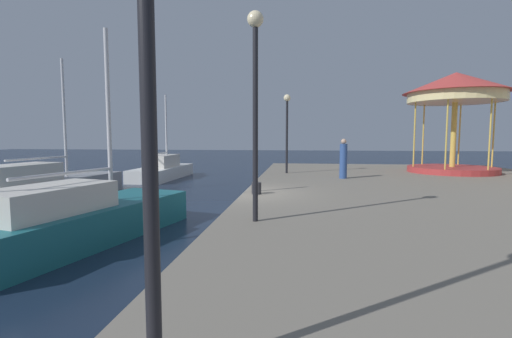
# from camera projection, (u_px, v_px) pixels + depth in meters

# --- Properties ---
(ground_plane) EXTENTS (120.00, 120.00, 0.00)m
(ground_plane) POSITION_uv_depth(u_px,v_px,m) (243.00, 215.00, 12.64)
(ground_plane) COLOR #162338
(quay_dock) EXTENTS (14.34, 27.76, 0.80)m
(quay_dock) POSITION_uv_depth(u_px,v_px,m) (464.00, 209.00, 11.74)
(quay_dock) COLOR gray
(quay_dock) RESTS_ON ground
(sailboat_teal) EXTENTS (3.65, 6.86, 5.68)m
(sailboat_teal) POSITION_uv_depth(u_px,v_px,m) (78.00, 219.00, 9.31)
(sailboat_teal) COLOR #19606B
(sailboat_teal) RESTS_ON ground
(sailboat_white) EXTENTS (2.20, 6.33, 5.45)m
(sailboat_white) POSITION_uv_depth(u_px,v_px,m) (162.00, 170.00, 23.67)
(sailboat_white) COLOR white
(sailboat_white) RESTS_ON ground
(sailboat_grey) EXTENTS (2.94, 6.96, 6.17)m
(sailboat_grey) POSITION_uv_depth(u_px,v_px,m) (48.00, 186.00, 15.57)
(sailboat_grey) COLOR gray
(sailboat_grey) RESTS_ON ground
(carousel) EXTENTS (5.29, 5.29, 5.29)m
(carousel) POSITION_uv_depth(u_px,v_px,m) (455.00, 98.00, 19.30)
(carousel) COLOR #B23333
(carousel) RESTS_ON quay_dock
(lamp_post_mid_promenade) EXTENTS (0.36, 0.36, 4.65)m
(lamp_post_mid_promenade) POSITION_uv_depth(u_px,v_px,m) (255.00, 81.00, 8.06)
(lamp_post_mid_promenade) COLOR black
(lamp_post_mid_promenade) RESTS_ON quay_dock
(lamp_post_far_end) EXTENTS (0.36, 0.36, 4.10)m
(lamp_post_far_end) POSITION_uv_depth(u_px,v_px,m) (287.00, 119.00, 19.03)
(lamp_post_far_end) COLOR black
(lamp_post_far_end) RESTS_ON quay_dock
(bollard_north) EXTENTS (0.24, 0.24, 0.40)m
(bollard_north) POSITION_uv_depth(u_px,v_px,m) (258.00, 188.00, 12.21)
(bollard_north) COLOR #2D2D33
(bollard_north) RESTS_ON quay_dock
(bollard_center) EXTENTS (0.24, 0.24, 0.40)m
(bollard_center) POSITION_uv_depth(u_px,v_px,m) (255.00, 188.00, 12.27)
(bollard_center) COLOR #2D2D33
(bollard_center) RESTS_ON quay_dock
(person_far_corner) EXTENTS (0.34, 0.34, 1.82)m
(person_far_corner) POSITION_uv_depth(u_px,v_px,m) (343.00, 160.00, 16.76)
(person_far_corner) COLOR #2D4C8C
(person_far_corner) RESTS_ON quay_dock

